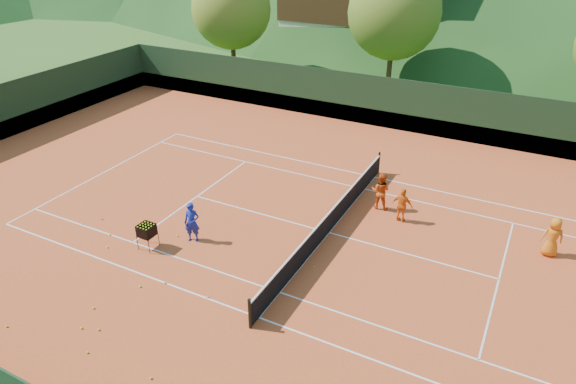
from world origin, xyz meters
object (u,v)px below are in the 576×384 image
at_px(ball_hopper, 147,231).
at_px(student_c, 553,237).
at_px(tennis_net, 329,222).
at_px(coach, 192,222).
at_px(student_a, 381,191).
at_px(student_b, 402,205).

bearing_deg(ball_hopper, student_c, 25.75).
bearing_deg(ball_hopper, tennis_net, 36.10).
bearing_deg(coach, student_c, -0.29).
relative_size(student_c, ball_hopper, 1.55).
distance_m(student_c, ball_hopper, 14.88).
height_order(coach, ball_hopper, coach).
distance_m(student_a, tennis_net, 3.03).
xyz_separation_m(student_a, tennis_net, (-1.13, -2.79, -0.32)).
xyz_separation_m(student_b, student_c, (5.53, 0.21, 0.04)).
distance_m(student_a, student_c, 6.67).
xyz_separation_m(coach, student_a, (5.55, 5.70, 0.01)).
bearing_deg(tennis_net, coach, -146.70).
xyz_separation_m(coach, tennis_net, (4.42, 2.90, -0.31)).
bearing_deg(student_b, coach, 40.46).
distance_m(coach, tennis_net, 5.30).
bearing_deg(tennis_net, student_a, 67.94).
distance_m(tennis_net, ball_hopper, 6.95).
height_order(student_a, tennis_net, student_a).
height_order(student_a, ball_hopper, student_a).
xyz_separation_m(student_c, tennis_net, (-7.79, -2.37, -0.28)).
xyz_separation_m(student_b, tennis_net, (-2.26, -2.17, -0.24)).
height_order(student_c, tennis_net, student_c).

